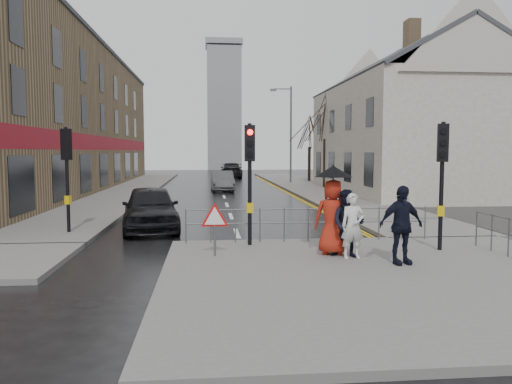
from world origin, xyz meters
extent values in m
plane|color=black|center=(0.00, 0.00, 0.00)|extent=(120.00, 120.00, 0.00)
cube|color=#605E5B|center=(3.00, -3.50, 0.07)|extent=(10.00, 9.00, 0.14)
cube|color=#605E5B|center=(-6.50, 23.00, 0.07)|extent=(4.00, 44.00, 0.14)
cube|color=#605E5B|center=(6.50, 25.00, 0.07)|extent=(4.00, 40.00, 0.14)
cube|color=#605E5B|center=(6.50, 3.00, 0.07)|extent=(4.00, 4.20, 0.14)
cube|color=#937855|center=(-12.00, 22.00, 5.00)|extent=(8.00, 42.00, 10.00)
cube|color=beige|center=(12.00, 18.00, 3.50)|extent=(9.00, 16.00, 7.00)
cube|color=#937855|center=(10.50, 14.00, 9.20)|extent=(0.70, 0.90, 1.80)
cube|color=#937855|center=(13.20, 22.00, 9.20)|extent=(0.70, 0.90, 1.80)
cube|color=gray|center=(1.50, 62.00, 9.00)|extent=(5.00, 5.00, 18.00)
cylinder|color=black|center=(0.20, 0.20, 1.84)|extent=(0.11, 0.11, 3.40)
cube|color=black|center=(0.20, 0.20, 2.99)|extent=(0.28, 0.22, 1.00)
cylinder|color=#FF0C07|center=(0.20, 0.06, 3.29)|extent=(0.16, 0.04, 0.16)
cylinder|color=black|center=(0.20, 0.06, 2.99)|extent=(0.16, 0.04, 0.16)
cylinder|color=black|center=(0.20, 0.06, 2.69)|extent=(0.16, 0.04, 0.16)
cube|color=gold|center=(0.20, 0.20, 1.19)|extent=(0.18, 0.14, 0.28)
cylinder|color=black|center=(5.20, -1.00, 1.84)|extent=(0.11, 0.11, 3.40)
cube|color=black|center=(5.20, -1.00, 2.99)|extent=(0.34, 0.30, 1.00)
cylinder|color=black|center=(5.15, -1.13, 3.29)|extent=(0.16, 0.09, 0.16)
cylinder|color=black|center=(5.15, -1.13, 2.99)|extent=(0.16, 0.09, 0.16)
cylinder|color=black|center=(5.15, -1.13, 2.69)|extent=(0.16, 0.09, 0.16)
cube|color=gold|center=(5.20, -1.00, 1.19)|extent=(0.22, 0.19, 0.28)
cylinder|color=black|center=(-5.50, 3.00, 1.84)|extent=(0.11, 0.11, 3.40)
cube|color=black|center=(-5.50, 3.00, 2.99)|extent=(0.34, 0.30, 1.00)
cylinder|color=black|center=(-5.45, 3.13, 3.29)|extent=(0.16, 0.09, 0.16)
cylinder|color=black|center=(-5.45, 3.13, 2.99)|extent=(0.16, 0.09, 0.16)
cylinder|color=black|center=(-5.45, 3.13, 2.69)|extent=(0.16, 0.09, 0.16)
cube|color=gold|center=(-5.50, 3.00, 1.19)|extent=(0.22, 0.19, 0.28)
cylinder|color=#595B5E|center=(-1.60, 0.60, 0.64)|extent=(0.04, 0.04, 1.00)
cylinder|color=#595B5E|center=(5.50, 0.60, 0.64)|extent=(0.04, 0.04, 1.00)
cylinder|color=#595B5E|center=(1.95, 0.60, 1.09)|extent=(7.10, 0.04, 0.04)
cylinder|color=#595B5E|center=(1.95, 0.60, 0.69)|extent=(7.10, 0.04, 0.04)
cylinder|color=#595B5E|center=(6.50, -0.50, 0.64)|extent=(0.04, 0.04, 1.00)
cylinder|color=#595B5E|center=(-0.80, -1.20, 0.56)|extent=(0.06, 0.06, 0.85)
cylinder|color=red|center=(-0.80, -1.20, 1.09)|extent=(0.80, 0.03, 0.80)
cylinder|color=white|center=(-0.80, -1.22, 1.09)|extent=(0.60, 0.03, 0.60)
cylinder|color=#595B5E|center=(6.00, 28.00, 4.14)|extent=(0.16, 0.16, 8.00)
cylinder|color=#595B5E|center=(5.30, 28.00, 7.94)|extent=(1.40, 0.10, 0.10)
cube|color=#595B5E|center=(4.50, 28.00, 7.84)|extent=(0.50, 0.25, 0.18)
cylinder|color=#2D2219|center=(7.50, 22.00, 1.89)|extent=(0.26, 0.26, 3.50)
cylinder|color=#2D2219|center=(8.00, 30.00, 1.64)|extent=(0.26, 0.26, 3.00)
imported|color=silver|center=(2.57, -1.81, 0.95)|extent=(0.60, 0.41, 1.62)
imported|color=black|center=(2.49, -1.65, 0.98)|extent=(1.02, 0.95, 1.68)
imported|color=#A62313|center=(2.20, -1.29, 1.10)|extent=(1.06, 0.82, 1.92)
cylinder|color=black|center=(2.20, -1.29, 1.20)|extent=(0.02, 0.02, 2.12)
cone|color=black|center=(2.20, -1.29, 2.26)|extent=(0.96, 0.96, 0.28)
imported|color=black|center=(3.51, -2.52, 1.06)|extent=(1.14, 0.61, 1.84)
imported|color=black|center=(-2.98, 4.00, 0.79)|extent=(2.44, 4.82, 1.57)
imported|color=#46494B|center=(0.01, 20.96, 0.69)|extent=(1.63, 4.27, 1.39)
imported|color=black|center=(1.42, 37.47, 0.79)|extent=(2.35, 5.47, 1.57)
camera|label=1|loc=(-0.96, -13.63, 2.78)|focal=35.00mm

